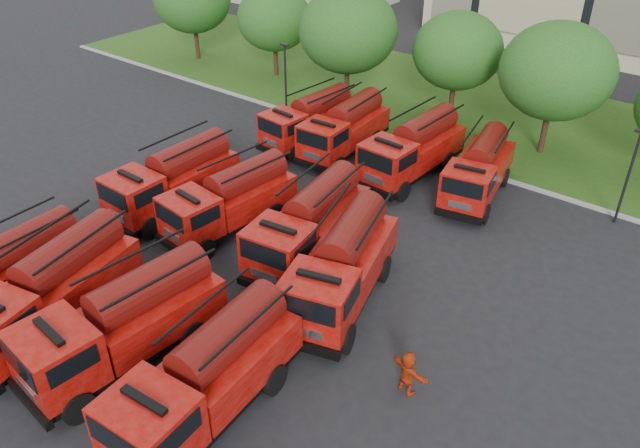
# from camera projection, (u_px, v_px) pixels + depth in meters

# --- Properties ---
(ground) EXTENTS (140.00, 140.00, 0.00)m
(ground) POSITION_uv_depth(u_px,v_px,m) (205.00, 301.00, 26.67)
(ground) COLOR black
(ground) RESTS_ON ground
(lawn) EXTENTS (70.00, 16.00, 0.12)m
(lawn) POSITION_uv_depth(u_px,v_px,m) (476.00, 111.00, 43.88)
(lawn) COLOR #244412
(lawn) RESTS_ON ground
(curb) EXTENTS (70.00, 0.30, 0.14)m
(curb) POSITION_uv_depth(u_px,v_px,m) (417.00, 152.00, 38.50)
(curb) COLOR gray
(curb) RESTS_ON ground
(tree_1) EXTENTS (5.71, 5.71, 6.98)m
(tree_1) POSITION_uv_depth(u_px,v_px,m) (274.00, 18.00, 47.65)
(tree_1) COLOR #382314
(tree_1) RESTS_ON ground
(tree_2) EXTENTS (6.72, 6.72, 8.22)m
(tree_2) POSITION_uv_depth(u_px,v_px,m) (348.00, 30.00, 42.11)
(tree_2) COLOR #382314
(tree_2) RESTS_ON ground
(tree_3) EXTENTS (5.88, 5.88, 7.19)m
(tree_3) POSITION_uv_depth(u_px,v_px,m) (458.00, 51.00, 40.55)
(tree_3) COLOR #382314
(tree_3) RESTS_ON ground
(tree_4) EXTENTS (6.55, 6.55, 8.01)m
(tree_4) POSITION_uv_depth(u_px,v_px,m) (557.00, 71.00, 35.67)
(tree_4) COLOR #382314
(tree_4) RESTS_ON ground
(lamp_post_0) EXTENTS (0.60, 0.25, 5.11)m
(lamp_post_0) POSITION_uv_depth(u_px,v_px,m) (285.00, 77.00, 41.63)
(lamp_post_0) COLOR black
(lamp_post_0) RESTS_ON ground
(lamp_post_1) EXTENTS (0.60, 0.25, 5.11)m
(lamp_post_1) POSITION_uv_depth(u_px,v_px,m) (629.00, 172.00, 30.34)
(lamp_post_1) COLOR black
(lamp_post_1) RESTS_ON ground
(fire_truck_0) EXTENTS (2.73, 7.05, 3.18)m
(fire_truck_0) POSITION_uv_depth(u_px,v_px,m) (8.00, 269.00, 25.92)
(fire_truck_0) COLOR black
(fire_truck_0) RESTS_ON ground
(fire_truck_1) EXTENTS (4.22, 8.25, 3.59)m
(fire_truck_1) POSITION_uv_depth(u_px,v_px,m) (51.00, 289.00, 24.49)
(fire_truck_1) COLOR black
(fire_truck_1) RESTS_ON ground
(fire_truck_2) EXTENTS (3.45, 8.08, 3.58)m
(fire_truck_2) POSITION_uv_depth(u_px,v_px,m) (125.00, 322.00, 22.91)
(fire_truck_2) COLOR black
(fire_truck_2) RESTS_ON ground
(fire_truck_3) EXTENTS (3.33, 7.93, 3.52)m
(fire_truck_3) POSITION_uv_depth(u_px,v_px,m) (207.00, 376.00, 20.73)
(fire_truck_3) COLOR black
(fire_truck_3) RESTS_ON ground
(fire_truck_4) EXTENTS (2.83, 7.54, 3.42)m
(fire_truck_4) POSITION_uv_depth(u_px,v_px,m) (174.00, 179.00, 32.19)
(fire_truck_4) COLOR black
(fire_truck_4) RESTS_ON ground
(fire_truck_5) EXTENTS (3.22, 7.40, 3.27)m
(fire_truck_5) POSITION_uv_depth(u_px,v_px,m) (230.00, 200.00, 30.59)
(fire_truck_5) COLOR black
(fire_truck_5) RESTS_ON ground
(fire_truck_6) EXTENTS (3.67, 7.96, 3.49)m
(fire_truck_6) POSITION_uv_depth(u_px,v_px,m) (309.00, 224.00, 28.53)
(fire_truck_6) COLOR black
(fire_truck_6) RESTS_ON ground
(fire_truck_7) EXTENTS (4.67, 8.21, 3.54)m
(fire_truck_7) POSITION_uv_depth(u_px,v_px,m) (342.00, 266.00, 25.83)
(fire_truck_7) COLOR black
(fire_truck_7) RESTS_ON ground
(fire_truck_8) EXTENTS (3.06, 7.09, 3.14)m
(fire_truck_8) POSITION_uv_depth(u_px,v_px,m) (310.00, 120.00, 38.92)
(fire_truck_8) COLOR black
(fire_truck_8) RESTS_ON ground
(fire_truck_9) EXTENTS (2.97, 7.28, 3.25)m
(fire_truck_9) POSITION_uv_depth(u_px,v_px,m) (345.00, 128.00, 37.71)
(fire_truck_9) COLOR black
(fire_truck_9) RESTS_ON ground
(fire_truck_10) EXTENTS (3.10, 7.67, 3.43)m
(fire_truck_10) POSITION_uv_depth(u_px,v_px,m) (413.00, 148.00, 35.18)
(fire_truck_10) COLOR black
(fire_truck_10) RESTS_ON ground
(fire_truck_11) EXTENTS (3.66, 7.31, 3.18)m
(fire_truck_11) POSITION_uv_depth(u_px,v_px,m) (479.00, 170.00, 33.31)
(fire_truck_11) COLOR black
(fire_truck_11) RESTS_ON ground
(firefighter_0) EXTENTS (0.74, 0.61, 1.79)m
(firefighter_0) POSITION_uv_depth(u_px,v_px,m) (53.00, 391.00, 22.50)
(firefighter_0) COLOR #B7310E
(firefighter_0) RESTS_ON ground
(firefighter_1) EXTENTS (0.82, 0.48, 1.65)m
(firefighter_1) POSITION_uv_depth(u_px,v_px,m) (34.00, 379.00, 22.98)
(firefighter_1) COLOR #B7310E
(firefighter_1) RESTS_ON ground
(firefighter_3) EXTENTS (1.21, 0.86, 1.69)m
(firefighter_3) POSITION_uv_depth(u_px,v_px,m) (159.00, 446.00, 20.50)
(firefighter_3) COLOR black
(firefighter_3) RESTS_ON ground
(firefighter_4) EXTENTS (1.02, 1.09, 1.86)m
(firefighter_4) POSITION_uv_depth(u_px,v_px,m) (108.00, 297.00, 26.89)
(firefighter_4) COLOR black
(firefighter_4) RESTS_ON ground
(firefighter_5) EXTENTS (1.81, 1.11, 1.81)m
(firefighter_5) POSITION_uv_depth(u_px,v_px,m) (406.00, 390.00, 22.51)
(firefighter_5) COLOR #B7310E
(firefighter_5) RESTS_ON ground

